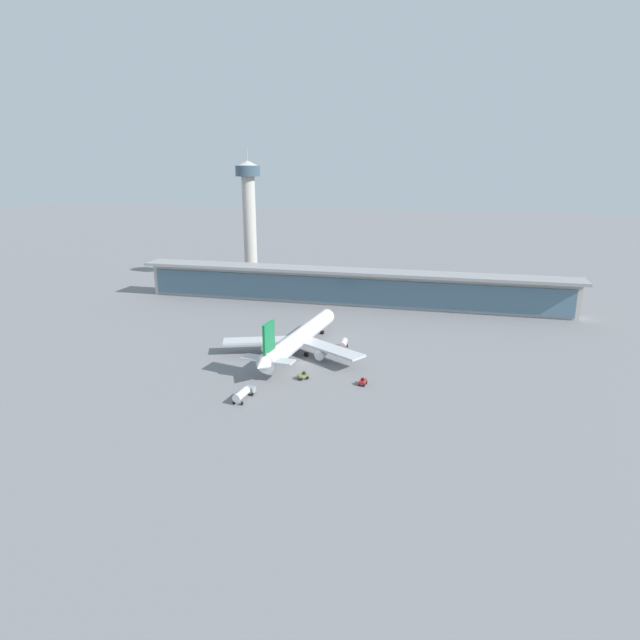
{
  "coord_description": "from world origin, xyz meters",
  "views": [
    {
      "loc": [
        40.45,
        -141.35,
        55.92
      ],
      "look_at": [
        0.0,
        21.22,
        7.39
      ],
      "focal_mm": 29.49,
      "sensor_mm": 36.0,
      "label": 1
    }
  ],
  "objects": [
    {
      "name": "ground_plane",
      "position": [
        0.0,
        0.0,
        0.0
      ],
      "size": [
        1200.0,
        1200.0,
        0.0
      ],
      "primitive_type": "plane",
      "color": "slate"
    },
    {
      "name": "airliner_on_stand",
      "position": [
        -3.38,
        7.63,
        5.06
      ],
      "size": [
        46.22,
        60.41,
        16.08
      ],
      "color": "white",
      "rests_on": "ground"
    },
    {
      "name": "service_truck_near_nose_red",
      "position": [
        20.11,
        -12.01,
        0.87
      ],
      "size": [
        2.09,
        3.07,
        2.05
      ],
      "color": "#B21E1E",
      "rests_on": "ground"
    },
    {
      "name": "service_truck_under_wing_olive",
      "position": [
        3.44,
        -11.96,
        0.87
      ],
      "size": [
        3.27,
        3.17,
        2.05
      ],
      "color": "olive",
      "rests_on": "ground"
    },
    {
      "name": "service_truck_mid_apron_olive",
      "position": [
        -10.88,
        1.63,
        0.81
      ],
      "size": [
        2.61,
        6.93,
        2.7
      ],
      "color": "olive",
      "rests_on": "ground"
    },
    {
      "name": "service_truck_by_tail_grey",
      "position": [
        -7.44,
        -28.48,
        1.71
      ],
      "size": [
        3.18,
        8.77,
        2.95
      ],
      "color": "gray",
      "rests_on": "ground"
    },
    {
      "name": "service_truck_on_taxiway_red",
      "position": [
        9.22,
        14.38,
        1.71
      ],
      "size": [
        2.91,
        8.72,
        2.95
      ],
      "color": "#B21E1E",
      "rests_on": "ground"
    },
    {
      "name": "terminal_building",
      "position": [
        0.0,
        72.57,
        7.87
      ],
      "size": [
        183.6,
        12.8,
        15.2
      ],
      "color": "#B2ADA3",
      "rests_on": "ground"
    },
    {
      "name": "control_tower",
      "position": [
        -57.36,
        106.61,
        35.26
      ],
      "size": [
        12.0,
        12.0,
        64.48
      ],
      "color": "#B2ADA3",
      "rests_on": "ground"
    }
  ]
}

